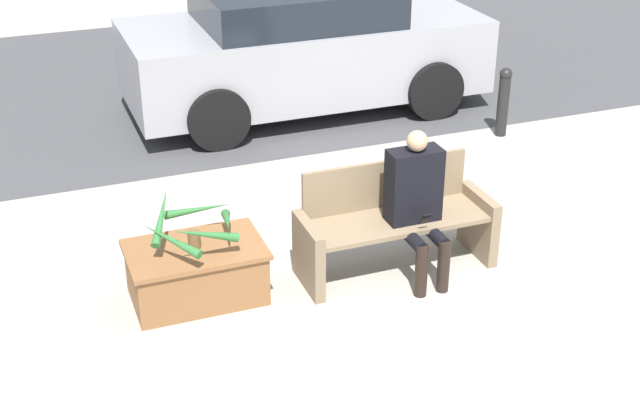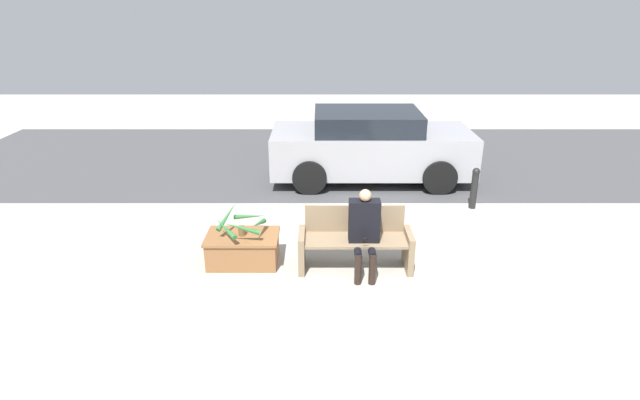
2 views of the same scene
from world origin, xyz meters
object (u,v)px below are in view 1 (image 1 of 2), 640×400
at_px(potted_plant, 193,225).
at_px(person_seated, 417,198).
at_px(parked_car, 303,48).
at_px(planter_box, 196,271).
at_px(bollard_post, 503,100).
at_px(bench, 394,222).

bearing_deg(potted_plant, person_seated, -7.85).
relative_size(potted_plant, parked_car, 0.18).
xyz_separation_m(planter_box, bollard_post, (4.13, 2.16, 0.18)).
distance_m(bench, person_seated, 0.36).
xyz_separation_m(person_seated, bollard_post, (2.32, 2.44, -0.29)).
height_order(person_seated, bollard_post, person_seated).
bearing_deg(potted_plant, parked_car, 59.21).
relative_size(parked_car, bollard_post, 5.31).
height_order(bench, potted_plant, bench).
bearing_deg(person_seated, potted_plant, 172.15).
xyz_separation_m(bench, parked_car, (0.58, 3.92, 0.35)).
distance_m(planter_box, parked_car, 4.48).
distance_m(planter_box, bollard_post, 4.66).
bearing_deg(planter_box, potted_plant, -108.90).
relative_size(bench, bollard_post, 2.06).
xyz_separation_m(person_seated, potted_plant, (-1.82, 0.25, -0.04)).
bearing_deg(planter_box, bench, -3.47).
height_order(person_seated, planter_box, person_seated).
bearing_deg(person_seated, bollard_post, 46.45).
xyz_separation_m(potted_plant, bollard_post, (4.14, 2.18, -0.25)).
bearing_deg(potted_plant, bench, -2.67).
bearing_deg(bench, parked_car, 81.55).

